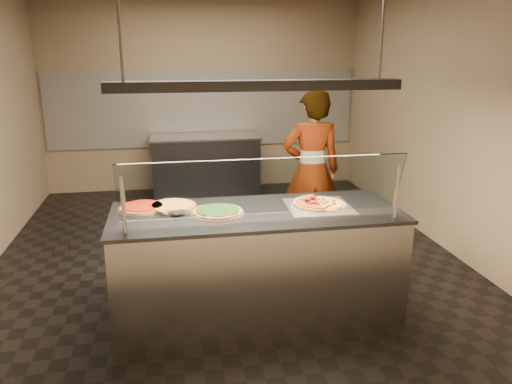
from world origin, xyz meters
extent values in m
cube|color=black|center=(0.00, 0.00, -0.01)|extent=(5.00, 6.00, 0.02)
cube|color=#90785D|center=(0.00, 3.01, 1.50)|extent=(5.00, 0.02, 3.00)
cube|color=#90785D|center=(0.00, -3.01, 1.50)|extent=(5.00, 0.02, 3.00)
cube|color=#90785D|center=(2.51, 0.00, 1.50)|extent=(0.02, 6.00, 3.00)
cube|color=silver|center=(0.00, 2.98, 1.30)|extent=(4.90, 0.02, 1.20)
cube|color=#B7B7BC|center=(0.10, -1.24, 0.45)|extent=(2.36, 0.90, 0.90)
cube|color=#343438|center=(0.10, -1.24, 0.92)|extent=(2.40, 0.94, 0.03)
cylinder|color=#B7B7BC|center=(-0.93, -1.64, 1.15)|extent=(0.03, 0.03, 0.44)
cylinder|color=#B7B7BC|center=(1.13, -1.64, 1.15)|extent=(0.03, 0.03, 0.44)
cube|color=white|center=(0.10, -1.58, 1.23)|extent=(2.16, 0.18, 0.47)
cube|color=silver|center=(0.64, -1.21, 0.93)|extent=(0.55, 0.55, 0.01)
cylinder|color=silver|center=(0.64, -1.21, 0.94)|extent=(0.47, 0.47, 0.01)
cylinder|color=#4F0C07|center=(0.63, -1.10, 0.99)|extent=(0.06, 0.06, 0.01)
cylinder|color=#4F0C07|center=(0.61, -1.14, 0.99)|extent=(0.06, 0.06, 0.01)
cylinder|color=#4F0C07|center=(0.61, -1.17, 0.99)|extent=(0.06, 0.06, 0.01)
cylinder|color=#4F0C07|center=(0.59, -1.16, 0.99)|extent=(0.06, 0.06, 0.01)
cylinder|color=#4F0C07|center=(0.54, -1.16, 0.99)|extent=(0.06, 0.06, 0.01)
cylinder|color=#4F0C07|center=(0.54, -1.21, 0.99)|extent=(0.06, 0.06, 0.01)
cylinder|color=#4F0C07|center=(0.54, -1.22, 0.99)|extent=(0.06, 0.06, 0.01)
cylinder|color=#4F0C07|center=(0.54, -1.27, 0.99)|extent=(0.06, 0.06, 0.01)
cylinder|color=#4F0C07|center=(0.58, -1.27, 0.99)|extent=(0.06, 0.06, 0.01)
cylinder|color=#4F0C07|center=(0.59, -1.29, 0.99)|extent=(0.06, 0.06, 0.01)
cube|color=#19590F|center=(0.62, -1.13, 0.99)|extent=(0.01, 0.02, 0.01)
cube|color=#19590F|center=(0.57, -1.08, 0.99)|extent=(0.01, 0.02, 0.01)
cube|color=#19590F|center=(0.54, -1.15, 0.99)|extent=(0.02, 0.02, 0.01)
cube|color=#19590F|center=(0.49, -1.16, 0.99)|extent=(0.02, 0.02, 0.01)
cube|color=#19590F|center=(0.50, -1.23, 0.99)|extent=(0.02, 0.02, 0.01)
cube|color=#19590F|center=(0.57, -1.27, 0.99)|extent=(0.02, 0.02, 0.01)
cube|color=#19590F|center=(0.59, -1.30, 0.99)|extent=(0.02, 0.02, 0.01)
sphere|color=#513014|center=(0.66, -1.36, 0.97)|extent=(0.03, 0.03, 0.03)
sphere|color=#513014|center=(0.69, -1.33, 0.97)|extent=(0.03, 0.03, 0.03)
sphere|color=#513014|center=(0.71, -1.32, 0.97)|extent=(0.03, 0.03, 0.03)
sphere|color=#513014|center=(0.68, -1.24, 0.97)|extent=(0.03, 0.03, 0.03)
sphere|color=#513014|center=(0.75, -1.28, 0.97)|extent=(0.03, 0.03, 0.03)
sphere|color=#513014|center=(0.76, -1.25, 0.97)|extent=(0.03, 0.03, 0.03)
sphere|color=#513014|center=(0.72, -1.21, 0.97)|extent=(0.03, 0.03, 0.03)
sphere|color=#513014|center=(0.78, -1.18, 0.97)|extent=(0.03, 0.03, 0.03)
sphere|color=#513014|center=(0.67, -1.19, 0.97)|extent=(0.03, 0.03, 0.03)
sphere|color=#513014|center=(0.71, -1.16, 0.97)|extent=(0.03, 0.03, 0.03)
sphere|color=#513014|center=(0.71, -1.12, 0.97)|extent=(0.03, 0.03, 0.03)
sphere|color=#513014|center=(0.67, -1.12, 0.97)|extent=(0.03, 0.03, 0.03)
cylinder|color=silver|center=(-0.22, -1.24, 0.93)|extent=(0.44, 0.44, 0.01)
cylinder|color=#92581D|center=(-0.22, -1.24, 0.95)|extent=(0.41, 0.41, 0.02)
cylinder|color=black|center=(-0.22, -1.24, 0.96)|extent=(0.35, 0.35, 0.01)
cylinder|color=silver|center=(-0.59, -1.00, 0.93)|extent=(0.42, 0.42, 0.01)
cylinder|color=#92581D|center=(-0.59, -1.00, 0.94)|extent=(0.39, 0.39, 0.02)
cylinder|color=#BF8D3D|center=(-0.59, -1.00, 0.96)|extent=(0.34, 0.34, 0.01)
cylinder|color=silver|center=(-0.83, -1.00, 0.93)|extent=(0.41, 0.41, 0.01)
cylinder|color=#92581D|center=(-0.83, -1.00, 0.94)|extent=(0.38, 0.38, 0.02)
cylinder|color=#790804|center=(-0.83, -1.00, 0.96)|extent=(0.33, 0.33, 0.01)
cube|color=#B7B7BC|center=(-0.54, -1.22, 0.96)|extent=(0.17, 0.17, 0.00)
cylinder|color=tan|center=(-0.68, -1.19, 0.96)|extent=(0.10, 0.13, 0.02)
cube|color=#343438|center=(-0.03, 2.55, 0.45)|extent=(1.63, 0.70, 0.90)
cube|color=#B7B7BC|center=(-0.03, 2.55, 0.92)|extent=(1.67, 0.74, 0.03)
imported|color=#322E39|center=(0.98, 0.17, 0.91)|extent=(0.68, 0.47, 1.81)
cube|color=#343438|center=(0.10, -1.24, 1.95)|extent=(2.30, 0.18, 0.08)
cylinder|color=#B7B7BC|center=(-0.90, -1.24, 2.50)|extent=(0.02, 0.02, 1.01)
cylinder|color=#B7B7BC|center=(1.10, -1.24, 2.50)|extent=(0.02, 0.02, 1.01)
camera|label=1|loc=(-0.59, -5.10, 2.22)|focal=35.00mm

